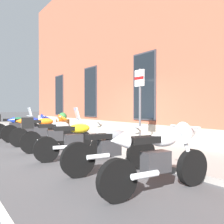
{
  "coord_description": "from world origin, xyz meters",
  "views": [
    {
      "loc": [
        7.02,
        -3.81,
        1.31
      ],
      "look_at": [
        1.0,
        0.31,
        1.18
      ],
      "focal_mm": 40.19,
      "sensor_mm": 36.0,
      "label": 1
    }
  ],
  "objects": [
    {
      "name": "motorcycle_blue_sport",
      "position": [
        -2.77,
        -0.92,
        0.57
      ],
      "size": [
        0.62,
        2.05,
        1.06
      ],
      "color": "black",
      "rests_on": "ground_plane"
    },
    {
      "name": "parking_sign",
      "position": [
        1.88,
        0.61,
        1.57
      ],
      "size": [
        0.36,
        0.07,
        2.23
      ],
      "color": "#4C4C51",
      "rests_on": "sidewalk"
    },
    {
      "name": "sidewalk",
      "position": [
        0.0,
        1.24,
        0.06
      ],
      "size": [
        30.33,
        2.47,
        0.12
      ],
      "primitive_type": "cube",
      "color": "gray",
      "rests_on": "ground_plane"
    },
    {
      "name": "brick_pub_facade",
      "position": [
        -0.0,
        5.46,
        4.28
      ],
      "size": [
        24.33,
        6.09,
        8.58
      ],
      "color": "brown",
      "rests_on": "ground_plane"
    },
    {
      "name": "ground_plane",
      "position": [
        0.0,
        0.0,
        0.0
      ],
      "size": [
        140.0,
        140.0,
        0.0
      ],
      "primitive_type": "plane",
      "color": "#424244"
    },
    {
      "name": "motorcycle_silver_touring",
      "position": [
        0.02,
        -1.12,
        0.55
      ],
      "size": [
        0.83,
        2.05,
        1.31
      ],
      "color": "black",
      "rests_on": "ground_plane"
    },
    {
      "name": "motorcycle_white_sport",
      "position": [
        4.29,
        -0.99,
        0.58
      ],
      "size": [
        0.62,
        2.09,
        1.08
      ],
      "color": "black",
      "rests_on": "ground_plane"
    },
    {
      "name": "motorcycle_yellow_naked",
      "position": [
        1.4,
        -1.04,
        0.48
      ],
      "size": [
        0.71,
        2.01,
        0.98
      ],
      "color": "black",
      "rests_on": "ground_plane"
    },
    {
      "name": "motorcycle_orange_sport",
      "position": [
        -1.3,
        -0.89,
        0.58
      ],
      "size": [
        0.8,
        2.09,
        1.08
      ],
      "color": "black",
      "rests_on": "ground_plane"
    },
    {
      "name": "motorcycle_grey_naked",
      "position": [
        2.9,
        -0.98,
        0.47
      ],
      "size": [
        0.62,
        2.09,
        0.93
      ],
      "color": "black",
      "rests_on": "ground_plane"
    },
    {
      "name": "barrel_planter",
      "position": [
        -4.59,
        1.17,
        0.51
      ],
      "size": [
        0.69,
        0.69,
        0.94
      ],
      "color": "brown",
      "rests_on": "sidewalk"
    },
    {
      "name": "motorcycle_green_touring",
      "position": [
        -4.24,
        -1.23,
        0.55
      ],
      "size": [
        0.62,
        2.03,
        1.32
      ],
      "color": "black",
      "rests_on": "ground_plane"
    }
  ]
}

